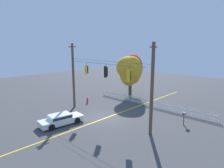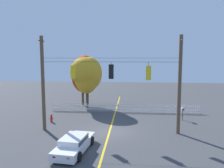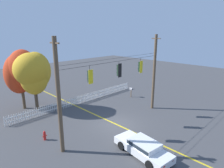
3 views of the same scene
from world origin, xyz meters
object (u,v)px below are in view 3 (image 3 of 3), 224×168
object	(u,v)px
autumn_maple_near_fence	(21,72)
traffic_signal_northbound_secondary	(90,77)
parked_car	(143,147)
roadside_mailbox	(131,89)
traffic_signal_westbound_side	(119,70)
autumn_maple_mid	(34,72)
traffic_signal_northbound_primary	(140,67)
fire_hydrant	(45,135)

from	to	relation	value
autumn_maple_near_fence	traffic_signal_northbound_secondary	bearing A→B (deg)	-82.85
parked_car	roadside_mailbox	xyz separation A→B (m)	(9.36, 8.85, 0.48)
traffic_signal_westbound_side	autumn_maple_mid	distance (m)	9.97
traffic_signal_northbound_primary	autumn_maple_mid	size ratio (longest dim) A/B	0.23
fire_hydrant	autumn_maple_near_fence	bearing A→B (deg)	78.61
traffic_signal_westbound_side	autumn_maple_near_fence	bearing A→B (deg)	113.56
traffic_signal_northbound_secondary	traffic_signal_northbound_primary	distance (m)	6.54
autumn_maple_near_fence	autumn_maple_mid	distance (m)	1.84
traffic_signal_northbound_primary	autumn_maple_near_fence	distance (m)	13.40
traffic_signal_northbound_secondary	autumn_maple_near_fence	bearing A→B (deg)	97.15
traffic_signal_westbound_side	traffic_signal_northbound_secondary	bearing A→B (deg)	179.98
autumn_maple_near_fence	roadside_mailbox	size ratio (longest dim) A/B	5.15
autumn_maple_near_fence	autumn_maple_mid	world-z (taller)	autumn_maple_near_fence
traffic_signal_northbound_primary	roadside_mailbox	distance (m)	7.21
traffic_signal_westbound_side	traffic_signal_northbound_primary	distance (m)	3.20
traffic_signal_northbound_primary	fire_hydrant	size ratio (longest dim) A/B	1.91
traffic_signal_westbound_side	traffic_signal_northbound_primary	xyz separation A→B (m)	(3.19, 0.00, -0.09)
traffic_signal_northbound_primary	fire_hydrant	bearing A→B (deg)	165.66
roadside_mailbox	traffic_signal_northbound_primary	bearing A→B (deg)	-132.51
autumn_maple_near_fence	parked_car	bearing A→B (deg)	-80.74
parked_car	fire_hydrant	bearing A→B (deg)	120.90
autumn_maple_mid	fire_hydrant	world-z (taller)	autumn_maple_mid
traffic_signal_northbound_secondary	parked_car	world-z (taller)	traffic_signal_northbound_secondary
traffic_signal_northbound_secondary	autumn_maple_near_fence	distance (m)	10.91
traffic_signal_westbound_side	fire_hydrant	world-z (taller)	traffic_signal_westbound_side
traffic_signal_northbound_secondary	traffic_signal_westbound_side	bearing A→B (deg)	-0.02
autumn_maple_mid	fire_hydrant	distance (m)	8.17
traffic_signal_northbound_primary	traffic_signal_northbound_secondary	bearing A→B (deg)	179.99
traffic_signal_westbound_side	autumn_maple_near_fence	size ratio (longest dim) A/B	0.21
traffic_signal_westbound_side	parked_car	world-z (taller)	traffic_signal_westbound_side
traffic_signal_northbound_secondary	traffic_signal_westbound_side	distance (m)	3.35
traffic_signal_westbound_side	parked_car	bearing A→B (deg)	-115.98
autumn_maple_near_fence	roadside_mailbox	world-z (taller)	autumn_maple_near_fence
autumn_maple_near_fence	parked_car	distance (m)	15.96
traffic_signal_northbound_secondary	parked_car	bearing A→B (deg)	-75.85
autumn_maple_mid	fire_hydrant	xyz separation A→B (m)	(-2.41, -6.65, -4.08)
traffic_signal_northbound_secondary	roadside_mailbox	size ratio (longest dim) A/B	1.08
traffic_signal_northbound_secondary	parked_car	size ratio (longest dim) A/B	0.30
traffic_signal_northbound_secondary	autumn_maple_near_fence	xyz separation A→B (m)	(-1.35, 10.78, -0.99)
parked_car	roadside_mailbox	size ratio (longest dim) A/B	3.54
traffic_signal_westbound_side	autumn_maple_mid	bearing A→B (deg)	113.56
parked_car	roadside_mailbox	world-z (taller)	roadside_mailbox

